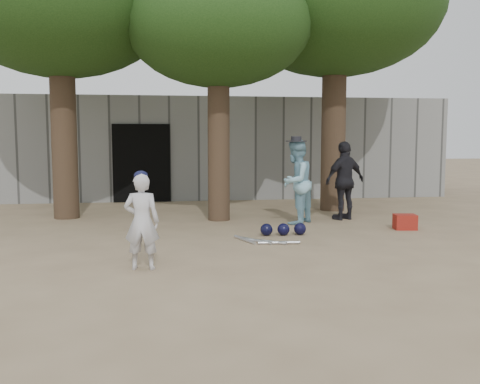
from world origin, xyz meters
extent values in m
plane|color=#937C5E|center=(0.00, 0.00, 0.00)|extent=(70.00, 70.00, 0.00)
imported|color=silver|center=(-0.93, -0.07, 0.67)|extent=(0.53, 0.39, 1.34)
imported|color=#86BBCF|center=(2.16, 3.47, 0.89)|extent=(1.07, 1.09, 1.78)
imported|color=black|center=(3.37, 3.86, 0.87)|extent=(1.11, 0.76, 1.74)
cube|color=#A12D15|center=(4.14, 2.45, 0.15)|extent=(0.46, 0.38, 0.30)
cube|color=gray|center=(0.00, 8.00, 1.50)|extent=(16.00, 0.35, 3.00)
cube|color=black|center=(-1.20, 7.80, 1.10)|extent=(1.60, 0.08, 2.20)
cube|color=slate|center=(0.00, 10.50, 1.50)|extent=(16.00, 5.00, 3.00)
sphere|color=black|center=(1.27, 2.17, 0.12)|extent=(0.23, 0.23, 0.23)
sphere|color=black|center=(1.59, 2.15, 0.12)|extent=(0.23, 0.23, 0.23)
sphere|color=black|center=(1.91, 2.16, 0.12)|extent=(0.23, 0.23, 0.23)
cylinder|color=silver|center=(0.79, 1.71, 0.03)|extent=(0.30, 0.70, 0.06)
cylinder|color=silver|center=(0.97, 1.59, 0.03)|extent=(0.48, 0.61, 0.06)
cylinder|color=silver|center=(1.15, 1.47, 0.03)|extent=(0.61, 0.47, 0.06)
cylinder|color=silver|center=(1.33, 1.35, 0.03)|extent=(0.72, 0.11, 0.06)
cylinder|color=brown|center=(-2.80, 5.00, 2.75)|extent=(0.56, 0.56, 5.50)
ellipsoid|color=#284C19|center=(-2.80, 5.00, 4.70)|extent=(4.80, 4.80, 3.12)
cylinder|color=brown|center=(0.60, 4.20, 2.50)|extent=(0.48, 0.48, 5.00)
ellipsoid|color=#284C19|center=(0.60, 4.20, 4.20)|extent=(4.00, 4.00, 2.60)
cylinder|color=brown|center=(3.60, 5.40, 2.90)|extent=(0.60, 0.60, 5.80)
ellipsoid|color=#284C19|center=(3.60, 5.40, 5.00)|extent=(5.20, 5.20, 3.38)
camera|label=1|loc=(-0.65, -7.49, 1.83)|focal=40.00mm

